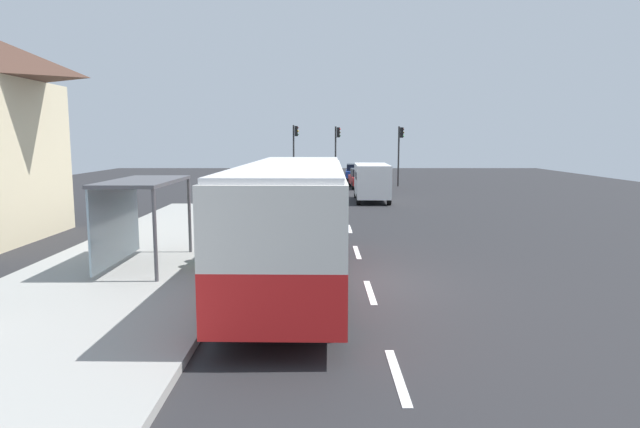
% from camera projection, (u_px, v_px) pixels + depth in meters
% --- Properties ---
extents(ground_plane, '(56.00, 92.00, 0.04)m').
position_uv_depth(ground_plane, '(339.00, 214.00, 28.88)').
color(ground_plane, '#262628').
extents(sidewalk_platform, '(6.20, 30.00, 0.18)m').
position_uv_depth(sidewalk_platform, '(143.00, 263.00, 16.97)').
color(sidewalk_platform, '#999993').
rests_on(sidewalk_platform, ground).
extents(lane_stripe_seg_0, '(0.16, 2.20, 0.01)m').
position_uv_depth(lane_stripe_seg_0, '(397.00, 376.00, 9.06)').
color(lane_stripe_seg_0, silver).
rests_on(lane_stripe_seg_0, ground).
extents(lane_stripe_seg_1, '(0.16, 2.20, 0.01)m').
position_uv_depth(lane_stripe_seg_1, '(370.00, 292.00, 14.01)').
color(lane_stripe_seg_1, silver).
rests_on(lane_stripe_seg_1, ground).
extents(lane_stripe_seg_2, '(0.16, 2.20, 0.01)m').
position_uv_depth(lane_stripe_seg_2, '(357.00, 252.00, 18.97)').
color(lane_stripe_seg_2, silver).
rests_on(lane_stripe_seg_2, ground).
extents(lane_stripe_seg_3, '(0.16, 2.20, 0.01)m').
position_uv_depth(lane_stripe_seg_3, '(349.00, 229.00, 23.93)').
color(lane_stripe_seg_3, silver).
rests_on(lane_stripe_seg_3, ground).
extents(lane_stripe_seg_4, '(0.16, 2.20, 0.01)m').
position_uv_depth(lane_stripe_seg_4, '(344.00, 213.00, 28.88)').
color(lane_stripe_seg_4, silver).
rests_on(lane_stripe_seg_4, ground).
extents(lane_stripe_seg_5, '(0.16, 2.20, 0.01)m').
position_uv_depth(lane_stripe_seg_5, '(340.00, 203.00, 33.84)').
color(lane_stripe_seg_5, silver).
rests_on(lane_stripe_seg_5, ground).
extents(lane_stripe_seg_6, '(0.16, 2.20, 0.01)m').
position_uv_depth(lane_stripe_seg_6, '(338.00, 195.00, 38.79)').
color(lane_stripe_seg_6, silver).
rests_on(lane_stripe_seg_6, ground).
extents(lane_stripe_seg_7, '(0.16, 2.20, 0.01)m').
position_uv_depth(lane_stripe_seg_7, '(336.00, 188.00, 43.75)').
color(lane_stripe_seg_7, silver).
rests_on(lane_stripe_seg_7, ground).
extents(bus, '(2.71, 11.05, 3.21)m').
position_uv_depth(bus, '(293.00, 216.00, 14.48)').
color(bus, red).
rests_on(bus, ground).
extents(white_van, '(2.15, 5.25, 2.30)m').
position_uv_depth(white_van, '(371.00, 180.00, 34.46)').
color(white_van, white).
rests_on(white_van, ground).
extents(sedan_near, '(2.02, 4.48, 1.52)m').
position_uv_depth(sedan_near, '(355.00, 172.00, 52.40)').
color(sedan_near, navy).
rests_on(sedan_near, ground).
extents(sedan_far, '(1.96, 4.46, 1.52)m').
position_uv_depth(sedan_far, '(361.00, 178.00, 44.12)').
color(sedan_far, '#A51919').
rests_on(sedan_far, ground).
extents(recycling_bin_yellow, '(0.52, 0.52, 0.95)m').
position_uv_depth(recycling_bin_yellow, '(209.00, 250.00, 16.03)').
color(recycling_bin_yellow, yellow).
rests_on(recycling_bin_yellow, sidewalk_platform).
extents(recycling_bin_green, '(0.52, 0.52, 0.95)m').
position_uv_depth(recycling_bin_green, '(214.00, 246.00, 16.73)').
color(recycling_bin_green, green).
rests_on(recycling_bin_green, sidewalk_platform).
extents(traffic_light_near_side, '(0.49, 0.28, 4.87)m').
position_uv_depth(traffic_light_near_side, '(400.00, 147.00, 45.21)').
color(traffic_light_near_side, '#2D2D2D').
rests_on(traffic_light_near_side, ground).
extents(traffic_light_far_side, '(0.49, 0.28, 5.00)m').
position_uv_depth(traffic_light_far_side, '(294.00, 145.00, 45.99)').
color(traffic_light_far_side, '#2D2D2D').
rests_on(traffic_light_far_side, ground).
extents(traffic_light_median, '(0.49, 0.28, 4.90)m').
position_uv_depth(traffic_light_median, '(336.00, 146.00, 46.79)').
color(traffic_light_median, '#2D2D2D').
rests_on(traffic_light_median, ground).
extents(bus_shelter, '(1.80, 4.00, 2.50)m').
position_uv_depth(bus_shelter, '(133.00, 200.00, 16.03)').
color(bus_shelter, '#4C4C51').
rests_on(bus_shelter, sidewalk_platform).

